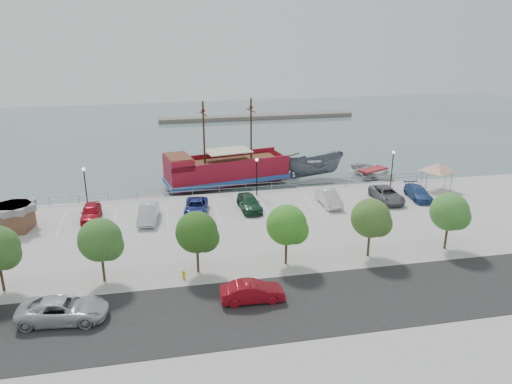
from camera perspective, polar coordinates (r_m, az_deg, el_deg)
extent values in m
plane|color=slate|center=(49.84, 1.59, -3.93)|extent=(160.00, 160.00, 0.00)
cube|color=#ACACAB|center=(32.19, 10.43, -17.78)|extent=(100.00, 58.00, 1.20)
cube|color=black|center=(35.70, 7.51, -12.36)|extent=(100.00, 8.00, 0.04)
cube|color=#989793|center=(40.66, 4.79, -8.05)|extent=(100.00, 4.00, 0.05)
cylinder|color=gray|center=(56.29, -0.18, 0.97)|extent=(50.00, 0.06, 0.06)
cylinder|color=gray|center=(56.41, -0.17, 0.58)|extent=(50.00, 0.06, 0.06)
cube|color=#675F55|center=(103.48, 0.14, 8.57)|extent=(40.00, 3.00, 0.80)
cube|color=maroon|center=(61.57, -3.35, 2.37)|extent=(15.41, 7.40, 2.40)
cube|color=#27509A|center=(61.80, -3.33, 1.67)|extent=(15.74, 7.73, 0.55)
cone|color=maroon|center=(64.59, 3.48, 3.18)|extent=(3.76, 4.93, 4.44)
cube|color=maroon|center=(59.43, -8.86, 3.40)|extent=(3.62, 5.07, 1.29)
cube|color=brown|center=(59.25, -8.90, 4.05)|extent=(3.36, 4.68, 0.11)
cube|color=brown|center=(61.37, -2.96, 3.53)|extent=(12.58, 6.32, 0.14)
cube|color=maroon|center=(63.17, -4.05, 4.23)|extent=(14.55, 3.05, 0.65)
cube|color=maroon|center=(59.13, -2.66, 3.21)|extent=(14.55, 3.05, 0.65)
cylinder|color=#382111|center=(61.42, -0.57, 7.17)|extent=(0.26, 0.26, 7.58)
cylinder|color=#382111|center=(59.48, -5.98, 6.67)|extent=(0.26, 0.26, 7.58)
cylinder|color=#382111|center=(60.98, -0.58, 9.30)|extent=(0.66, 2.75, 0.13)
cylinder|color=#382111|center=(59.02, -6.06, 8.86)|extent=(0.66, 2.75, 0.13)
cube|color=beige|center=(60.93, -3.23, 4.72)|extent=(5.94, 4.49, 0.11)
cylinder|color=#382111|center=(64.57, 4.02, 4.18)|extent=(2.29, 0.59, 0.55)
imported|color=slate|center=(64.36, 6.74, 2.80)|extent=(8.11, 3.74, 3.04)
imported|color=silver|center=(66.39, 13.21, 2.17)|extent=(6.90, 7.86, 1.36)
cube|color=gray|center=(57.28, -13.53, -1.12)|extent=(6.87, 4.25, 0.38)
cube|color=slate|center=(60.44, 8.02, 0.33)|extent=(6.94, 2.11, 0.39)
cube|color=slate|center=(62.69, 13.32, 0.69)|extent=(7.31, 3.52, 0.40)
cube|color=brown|center=(51.30, -25.80, -2.87)|extent=(3.12, 3.12, 1.96)
cube|color=slate|center=(50.90, -25.99, -1.61)|extent=(3.53, 3.53, 0.62)
cylinder|color=slate|center=(61.56, 18.44, 1.75)|extent=(0.09, 0.09, 2.27)
cylinder|color=slate|center=(62.12, 20.87, 1.62)|extent=(0.09, 0.09, 2.27)
cylinder|color=slate|center=(59.05, 18.87, 0.97)|extent=(0.09, 0.09, 2.27)
cylinder|color=slate|center=(59.63, 21.39, 0.85)|extent=(0.09, 0.09, 2.27)
pyramid|color=silver|center=(60.02, 20.11, 3.13)|extent=(5.52, 5.52, 0.93)
imported|color=#ADB3B9|center=(35.42, -21.17, -12.42)|extent=(5.95, 3.24, 1.58)
imported|color=maroon|center=(35.15, -0.42, -11.34)|extent=(4.50, 1.71, 1.47)
cylinder|color=#D1B600|center=(38.49, -8.28, -9.44)|extent=(0.22, 0.22, 0.54)
sphere|color=#D1B600|center=(38.36, -8.30, -9.06)|extent=(0.23, 0.23, 0.23)
cylinder|color=black|center=(54.27, -18.87, 0.36)|extent=(0.12, 0.12, 4.00)
sphere|color=#FFF2CC|center=(53.67, -19.11, 2.48)|extent=(0.36, 0.36, 0.36)
cylinder|color=black|center=(54.75, 0.09, 1.59)|extent=(0.12, 0.12, 4.00)
sphere|color=#FFF2CC|center=(54.15, 0.09, 3.71)|extent=(0.36, 0.36, 0.36)
cylinder|color=black|center=(59.90, 15.28, 2.46)|extent=(0.12, 0.12, 4.00)
sphere|color=#FFF2CC|center=(59.35, 15.45, 4.40)|extent=(0.36, 0.36, 0.36)
cylinder|color=#473321|center=(40.48, -27.05, -8.68)|extent=(0.20, 0.20, 2.20)
sphere|color=#2D5320|center=(39.26, -26.73, -6.40)|extent=(2.20, 2.20, 2.20)
cylinder|color=#473321|center=(39.06, -17.06, -8.32)|extent=(0.20, 0.20, 2.20)
sphere|color=#2E5821|center=(38.08, -17.39, -5.24)|extent=(3.20, 3.20, 3.20)
sphere|color=#2E5821|center=(37.91, -16.47, -5.93)|extent=(2.20, 2.20, 2.20)
cylinder|color=#473321|center=(38.87, -6.67, -7.68)|extent=(0.20, 0.20, 2.20)
sphere|color=#244D16|center=(37.89, -6.81, -4.57)|extent=(3.20, 3.20, 3.20)
sphere|color=#244D16|center=(37.82, -5.83, -5.24)|extent=(2.20, 2.20, 2.20)
cylinder|color=#473321|center=(39.93, 3.45, -6.81)|extent=(0.20, 0.20, 2.20)
sphere|color=#31751E|center=(38.97, 3.51, -3.77)|extent=(3.20, 3.20, 3.20)
sphere|color=#31751E|center=(39.02, 4.47, -4.41)|extent=(2.20, 2.20, 2.20)
cylinder|color=#473321|center=(42.14, 12.74, -5.82)|extent=(0.20, 0.20, 2.20)
sphere|color=#395A23|center=(41.23, 12.97, -2.92)|extent=(3.20, 3.20, 3.20)
sphere|color=#395A23|center=(41.37, 13.86, -3.52)|extent=(2.20, 2.20, 2.20)
cylinder|color=#473321|center=(45.33, 20.89, -4.83)|extent=(0.20, 0.20, 2.20)
sphere|color=#38702A|center=(44.49, 21.24, -2.12)|extent=(3.20, 3.20, 3.20)
sphere|color=#38702A|center=(44.72, 22.03, -2.67)|extent=(2.20, 2.20, 2.20)
imported|color=#A80D1C|center=(51.08, -18.34, -2.21)|extent=(1.91, 4.57, 1.54)
imported|color=silver|center=(49.34, -12.20, -2.37)|extent=(2.20, 4.99, 1.59)
imported|color=navy|center=(50.48, -6.85, -1.69)|extent=(2.93, 5.18, 1.36)
imported|color=#1B432B|center=(51.12, -0.78, -1.26)|extent=(2.20, 4.95, 1.41)
imported|color=silver|center=(52.91, 8.32, -0.67)|extent=(1.70, 4.69, 1.54)
imported|color=slate|center=(55.32, 14.73, -0.27)|extent=(2.46, 5.24, 1.45)
imported|color=#2B4D8B|center=(56.96, 18.03, -0.08)|extent=(2.31, 4.79, 1.35)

